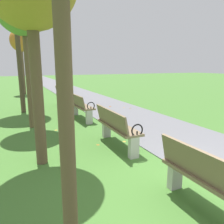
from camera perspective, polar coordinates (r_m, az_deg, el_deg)
paved_walkway at (r=20.28m, az=-13.54°, el=6.47°), size 2.58×44.00×0.02m
park_bench_1 at (r=3.06m, az=24.99°, el=-16.21°), size 0.49×1.60×0.90m
park_bench_2 at (r=5.10m, az=1.11°, el=-3.77°), size 0.50×1.61×0.90m
park_bench_3 at (r=7.77m, az=-8.31°, el=1.62°), size 0.53×1.62×0.90m
park_bench_4 at (r=10.47m, az=-12.74°, el=4.14°), size 0.54×1.62×0.90m
tree_3 at (r=7.15m, az=-22.23°, el=24.44°), size 1.57×1.57×4.40m
tree_5 at (r=15.62m, az=-22.64°, el=16.34°), size 1.26×1.26×4.08m
pedestrian_walking at (r=16.08m, az=-11.26°, el=8.47°), size 0.53×0.24×1.62m
trash_bin at (r=8.99m, az=-11.59°, el=2.53°), size 0.48×0.48×0.84m
scattered_leaves at (r=7.68m, az=-5.17°, el=-2.02°), size 4.18×13.05×0.02m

